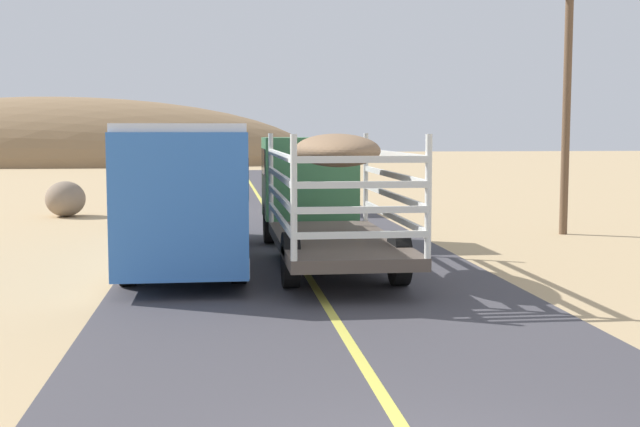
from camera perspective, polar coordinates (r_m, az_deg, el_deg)
livestock_truck at (r=20.83m, az=-0.12°, el=2.08°), size 2.53×9.70×3.02m
bus at (r=20.03m, az=-9.00°, el=1.74°), size 2.54×10.00×3.21m
car_far at (r=32.09m, az=-1.72°, el=2.07°), size 1.90×4.62×1.93m
power_pole_mid at (r=25.99m, az=16.55°, el=7.74°), size 2.20×0.24×7.71m
boulder_near_shoulder at (r=31.63m, az=-17.04°, el=0.96°), size 1.42×1.67×1.29m
distant_hill at (r=83.39m, az=-17.67°, el=3.25°), size 50.62×20.51×12.75m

